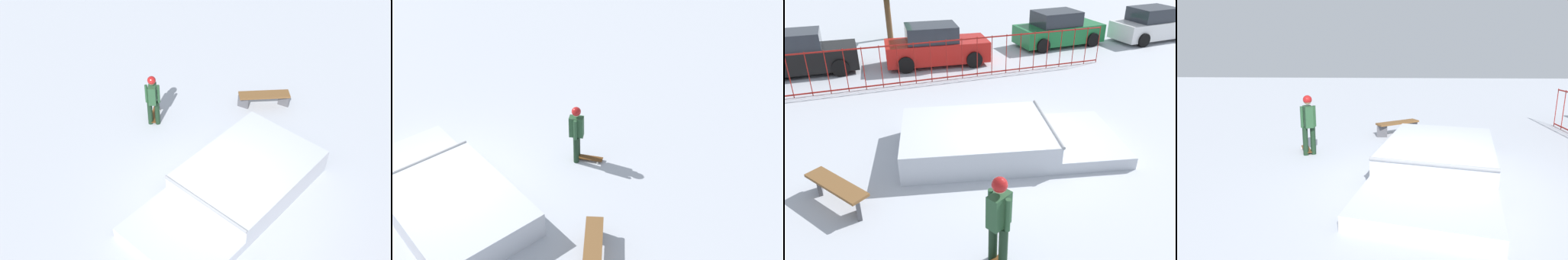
{
  "view_description": "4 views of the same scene",
  "coord_description": "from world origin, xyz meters",
  "views": [
    {
      "loc": [
        7.65,
        3.63,
        9.69
      ],
      "look_at": [
        -1.37,
        -1.32,
        0.9
      ],
      "focal_mm": 45.31,
      "sensor_mm": 36.0,
      "label": 1
    },
    {
      "loc": [
        -8.48,
        5.33,
        8.47
      ],
      "look_at": [
        -2.22,
        -3.28,
        1.0
      ],
      "focal_mm": 44.31,
      "sensor_mm": 36.0,
      "label": 2
    },
    {
      "loc": [
        -3.9,
        -7.35,
        4.99
      ],
      "look_at": [
        -0.97,
        0.42,
        0.6
      ],
      "focal_mm": 35.29,
      "sensor_mm": 36.0,
      "label": 3
    },
    {
      "loc": [
        6.91,
        -0.85,
        2.91
      ],
      "look_at": [
        -1.37,
        -1.24,
        0.9
      ],
      "focal_mm": 29.9,
      "sensor_mm": 36.0,
      "label": 4
    }
  ],
  "objects": [
    {
      "name": "ground_plane",
      "position": [
        0.0,
        0.0,
        0.0
      ],
      "size": [
        60.0,
        60.0,
        0.0
      ],
      "primitive_type": "plane",
      "color": "#B2B7C1"
    },
    {
      "name": "skater",
      "position": [
        -1.98,
        -3.09,
        1.01
      ],
      "size": [
        0.44,
        0.4,
        1.73
      ],
      "rotation": [
        0.0,
        0.0,
        3.61
      ],
      "color": "black",
      "rests_on": "ground"
    },
    {
      "name": "skate_ramp",
      "position": [
        -0.6,
        0.35,
        0.32
      ],
      "size": [
        5.86,
        3.79,
        0.74
      ],
      "rotation": [
        0.0,
        0.0,
        -0.23
      ],
      "color": "silver",
      "rests_on": "ground"
    },
    {
      "name": "skateboard",
      "position": [
        -2.26,
        -3.26,
        0.08
      ],
      "size": [
        0.82,
        0.49,
        0.09
      ],
      "rotation": [
        0.0,
        0.0,
        3.54
      ],
      "color": "#593314",
      "rests_on": "ground"
    },
    {
      "name": "park_bench",
      "position": [
        -4.39,
        -0.49,
        0.36
      ],
      "size": [
        1.2,
        1.56,
        0.48
      ],
      "rotation": [
        0.0,
        0.0,
        5.28
      ],
      "color": "brown",
      "rests_on": "ground"
    }
  ]
}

